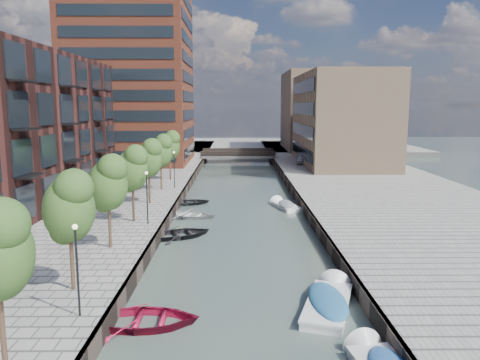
{
  "coord_description": "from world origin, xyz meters",
  "views": [
    {
      "loc": [
        -0.35,
        -11.32,
        10.09
      ],
      "look_at": [
        0.0,
        29.96,
        3.5
      ],
      "focal_mm": 35.0,
      "sensor_mm": 36.0,
      "label": 1
    }
  ],
  "objects_px": {
    "sloop_1": "(180,237)",
    "car": "(302,159)",
    "bridge": "(238,155)",
    "tree_3": "(132,167)",
    "tree_6": "(170,145)",
    "tree_2": "(108,182)",
    "sloop_4": "(189,204)",
    "tree_5": "(161,150)",
    "tree_4": "(149,157)",
    "sloop_2": "(144,326)",
    "tree_1": "(69,205)",
    "motorboat_3": "(329,302)",
    "motorboat_4": "(284,206)",
    "sloop_3": "(190,218)"
  },
  "relations": [
    {
      "from": "bridge",
      "to": "sloop_1",
      "type": "distance_m",
      "value": 48.45
    },
    {
      "from": "tree_1",
      "to": "motorboat_4",
      "type": "relative_size",
      "value": 1.21
    },
    {
      "from": "sloop_1",
      "to": "sloop_2",
      "type": "height_order",
      "value": "sloop_2"
    },
    {
      "from": "tree_3",
      "to": "sloop_3",
      "type": "distance_m",
      "value": 8.36
    },
    {
      "from": "sloop_2",
      "to": "sloop_3",
      "type": "distance_m",
      "value": 21.06
    },
    {
      "from": "sloop_2",
      "to": "sloop_4",
      "type": "xyz_separation_m",
      "value": [
        -0.57,
        27.02,
        0.0
      ]
    },
    {
      "from": "tree_3",
      "to": "tree_6",
      "type": "distance_m",
      "value": 21.0
    },
    {
      "from": "tree_3",
      "to": "sloop_1",
      "type": "distance_m",
      "value": 6.65
    },
    {
      "from": "bridge",
      "to": "car",
      "type": "distance_m",
      "value": 14.41
    },
    {
      "from": "tree_2",
      "to": "tree_3",
      "type": "xyz_separation_m",
      "value": [
        0.0,
        7.0,
        0.0
      ]
    },
    {
      "from": "sloop_1",
      "to": "car",
      "type": "relative_size",
      "value": 1.17
    },
    {
      "from": "tree_4",
      "to": "car",
      "type": "xyz_separation_m",
      "value": [
        18.46,
        29.6,
        -3.6
      ]
    },
    {
      "from": "tree_3",
      "to": "motorboat_4",
      "type": "distance_m",
      "value": 16.83
    },
    {
      "from": "tree_1",
      "to": "tree_4",
      "type": "xyz_separation_m",
      "value": [
        0.0,
        21.0,
        0.0
      ]
    },
    {
      "from": "bridge",
      "to": "tree_1",
      "type": "height_order",
      "value": "tree_1"
    },
    {
      "from": "tree_3",
      "to": "tree_5",
      "type": "relative_size",
      "value": 1.0
    },
    {
      "from": "sloop_2",
      "to": "car",
      "type": "distance_m",
      "value": 54.56
    },
    {
      "from": "tree_3",
      "to": "tree_1",
      "type": "bearing_deg",
      "value": -90.0
    },
    {
      "from": "tree_2",
      "to": "motorboat_3",
      "type": "relative_size",
      "value": 0.98
    },
    {
      "from": "tree_3",
      "to": "motorboat_4",
      "type": "bearing_deg",
      "value": 35.99
    },
    {
      "from": "tree_3",
      "to": "motorboat_4",
      "type": "height_order",
      "value": "tree_3"
    },
    {
      "from": "bridge",
      "to": "tree_6",
      "type": "distance_m",
      "value": 27.63
    },
    {
      "from": "tree_5",
      "to": "tree_4",
      "type": "bearing_deg",
      "value": -90.0
    },
    {
      "from": "tree_3",
      "to": "tree_5",
      "type": "xyz_separation_m",
      "value": [
        0.0,
        14.0,
        0.0
      ]
    },
    {
      "from": "car",
      "to": "tree_5",
      "type": "bearing_deg",
      "value": -123.53
    },
    {
      "from": "bridge",
      "to": "tree_2",
      "type": "distance_m",
      "value": 54.81
    },
    {
      "from": "tree_2",
      "to": "tree_4",
      "type": "bearing_deg",
      "value": 90.0
    },
    {
      "from": "tree_5",
      "to": "sloop_3",
      "type": "distance_m",
      "value": 11.08
    },
    {
      "from": "tree_2",
      "to": "car",
      "type": "xyz_separation_m",
      "value": [
        18.46,
        43.6,
        -3.6
      ]
    },
    {
      "from": "car",
      "to": "tree_4",
      "type": "bearing_deg",
      "value": -116.24
    },
    {
      "from": "tree_2",
      "to": "motorboat_3",
      "type": "height_order",
      "value": "tree_2"
    },
    {
      "from": "bridge",
      "to": "car",
      "type": "relative_size",
      "value": 3.11
    },
    {
      "from": "bridge",
      "to": "tree_3",
      "type": "xyz_separation_m",
      "value": [
        -8.5,
        -47.0,
        3.92
      ]
    },
    {
      "from": "tree_4",
      "to": "sloop_2",
      "type": "bearing_deg",
      "value": -80.4
    },
    {
      "from": "tree_1",
      "to": "sloop_1",
      "type": "relative_size",
      "value": 1.22
    },
    {
      "from": "sloop_2",
      "to": "sloop_3",
      "type": "bearing_deg",
      "value": -1.68
    },
    {
      "from": "tree_2",
      "to": "motorboat_4",
      "type": "bearing_deg",
      "value": 51.69
    },
    {
      "from": "tree_2",
      "to": "sloop_4",
      "type": "xyz_separation_m",
      "value": [
        3.32,
        18.07,
        -5.31
      ]
    },
    {
      "from": "tree_1",
      "to": "motorboat_3",
      "type": "xyz_separation_m",
      "value": [
        12.87,
        0.12,
        -5.07
      ]
    },
    {
      "from": "tree_6",
      "to": "car",
      "type": "bearing_deg",
      "value": 40.19
    },
    {
      "from": "sloop_1",
      "to": "tree_1",
      "type": "bearing_deg",
      "value": 139.35
    },
    {
      "from": "tree_1",
      "to": "sloop_4",
      "type": "distance_m",
      "value": 25.84
    },
    {
      "from": "sloop_1",
      "to": "tree_3",
      "type": "bearing_deg",
      "value": 48.41
    },
    {
      "from": "sloop_3",
      "to": "car",
      "type": "height_order",
      "value": "car"
    },
    {
      "from": "car",
      "to": "motorboat_3",
      "type": "bearing_deg",
      "value": -90.61
    },
    {
      "from": "motorboat_4",
      "to": "motorboat_3",
      "type": "bearing_deg",
      "value": -90.26
    },
    {
      "from": "tree_1",
      "to": "tree_4",
      "type": "distance_m",
      "value": 21.0
    },
    {
      "from": "sloop_1",
      "to": "motorboat_4",
      "type": "distance_m",
      "value": 14.03
    },
    {
      "from": "tree_1",
      "to": "tree_4",
      "type": "bearing_deg",
      "value": 90.0
    },
    {
      "from": "tree_2",
      "to": "tree_6",
      "type": "bearing_deg",
      "value": 90.0
    }
  ]
}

